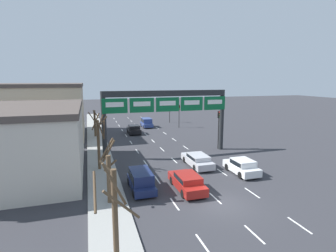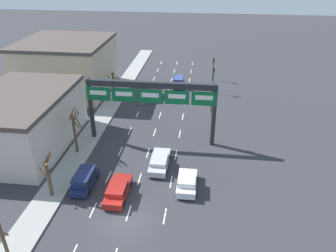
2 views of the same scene
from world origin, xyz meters
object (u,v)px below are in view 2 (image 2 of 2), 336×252
Objects in this scene: car_silver at (159,161)px; car_black at (154,94)px; traffic_light_mid_block at (214,64)px; traffic_light_far_end at (212,117)px; tree_bare_third at (49,176)px; traffic_light_near_gantry at (213,75)px; suv_navy at (84,179)px; car_white at (187,182)px; car_red at (118,190)px; sign_gantry at (151,97)px; tree_bare_second at (114,84)px; suv_blue at (179,81)px; tree_bare_furthest at (75,129)px.

car_black reaches higher than car_silver.
traffic_light_mid_block is at bearing 45.54° from car_black.
traffic_light_mid_block is 22.35m from traffic_light_far_end.
car_black is at bearing 76.27° from tree_bare_third.
tree_bare_third is (-15.28, -28.00, -0.75)m from traffic_light_near_gantry.
traffic_light_far_end is (9.00, -12.88, 2.77)m from car_black.
car_silver is 1.16× the size of traffic_light_mid_block.
suv_navy is at bearing -98.30° from car_black.
suv_navy is 3.48m from tree_bare_third.
car_red is at bearing -162.84° from car_white.
tree_bare_third is at bearing -103.73° from car_black.
car_red is at bearing -108.12° from traffic_light_near_gantry.
car_black is at bearing 81.70° from suv_navy.
traffic_light_mid_block is 37.36m from tree_bare_third.
car_white is 0.96× the size of traffic_light_mid_block.
car_silver is 1.15× the size of suv_navy.
car_black is at bearing -159.93° from traffic_light_near_gantry.
car_black reaches higher than car_red.
car_silver is at bearing 133.90° from car_white.
car_white is (4.96, -8.73, -5.16)m from sign_gantry.
car_white is (6.77, -21.99, -0.02)m from car_black.
traffic_light_near_gantry is at bearing -90.23° from traffic_light_mid_block.
car_black is at bearing 7.31° from tree_bare_second.
suv_blue is at bearing 58.33° from car_black.
traffic_light_mid_block is (8.98, 33.45, 2.27)m from car_red.
tree_bare_second is (-6.59, 23.18, 1.71)m from car_red.
suv_blue is at bearing 33.22° from tree_bare_second.
car_black is 0.78× the size of traffic_light_far_end.
tree_bare_third reaches higher than car_silver.
traffic_light_near_gantry is at bearing 75.47° from car_silver.
suv_navy reaches higher than car_red.
car_red is 24.16m from tree_bare_second.
suv_navy is 10.16m from car_white.
traffic_light_near_gantry is (12.61, 26.28, 2.17)m from suv_navy.
tree_bare_furthest reaches higher than tree_bare_third.
car_red is 14.38m from traffic_light_far_end.
traffic_light_far_end is at bearing -90.95° from traffic_light_near_gantry.
tree_bare_second is 23.81m from tree_bare_third.
sign_gantry reaches higher than suv_blue.
tree_bare_furthest reaches higher than traffic_light_mid_block.
car_white is at bearing -94.57° from traffic_light_mid_block.
traffic_light_near_gantry is 25.56m from tree_bare_furthest.
traffic_light_near_gantry is 16.27m from traffic_light_far_end.
traffic_light_near_gantry is 0.86× the size of traffic_light_far_end.
car_silver is 0.87× the size of tree_bare_furthest.
tree_bare_second is (-9.84, 17.84, 1.75)m from car_silver.
car_black is 0.90× the size of traffic_light_near_gantry.
tree_bare_furthest is (-6.61, 7.10, 2.41)m from car_red.
traffic_light_near_gantry is 31.91m from tree_bare_third.
car_silver is 8.10m from suv_navy.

